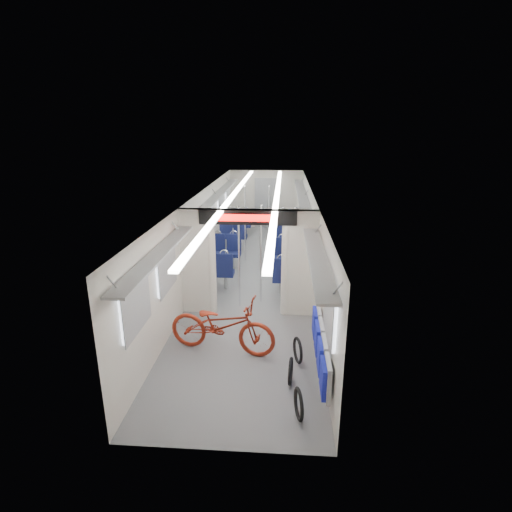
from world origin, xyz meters
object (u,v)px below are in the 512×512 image
at_px(bike_hoop_b, 291,373).
at_px(stanchion_near_left, 239,258).
at_px(bike_hoop_a, 299,405).
at_px(stanchion_far_right, 269,224).
at_px(seat_bay_near_right, 291,263).
at_px(stanchion_far_left, 245,224).
at_px(seat_bay_far_right, 289,229).
at_px(stanchion_near_right, 261,255).
at_px(bike_hoop_c, 298,352).
at_px(seat_bay_near_left, 221,258).
at_px(bicycle, 222,325).
at_px(flip_bench, 321,347).
at_px(seat_bay_far_left, 237,227).

xyz_separation_m(bike_hoop_b, stanchion_near_left, (-1.12, 2.85, 0.95)).
distance_m(bike_hoop_a, stanchion_near_left, 3.95).
bearing_deg(stanchion_near_left, stanchion_far_right, 81.14).
relative_size(seat_bay_near_right, stanchion_far_left, 0.86).
xyz_separation_m(bike_hoop_a, seat_bay_far_right, (-0.05, 8.76, 0.34)).
height_order(bike_hoop_b, stanchion_near_right, stanchion_near_right).
bearing_deg(seat_bay_far_right, stanchion_near_left, -102.86).
bearing_deg(bike_hoop_c, seat_bay_near_left, 115.71).
height_order(seat_bay_near_right, stanchion_far_left, stanchion_far_left).
bearing_deg(bicycle, flip_bench, -102.65).
distance_m(bike_hoop_a, seat_bay_near_right, 5.20).
bearing_deg(bicycle, seat_bay_near_left, 20.13).
relative_size(bike_hoop_a, seat_bay_far_left, 0.23).
height_order(flip_bench, stanchion_near_left, stanchion_near_left).
height_order(bike_hoop_b, stanchion_near_left, stanchion_near_left).
bearing_deg(stanchion_near_left, stanchion_far_left, 93.19).
height_order(seat_bay_near_left, seat_bay_far_right, seat_bay_far_right).
bearing_deg(bike_hoop_b, seat_bay_far_left, 102.45).
bearing_deg(stanchion_near_left, stanchion_near_right, 31.63).
distance_m(seat_bay_far_left, stanchion_far_right, 2.50).
height_order(bike_hoop_a, seat_bay_far_right, seat_bay_far_right).
relative_size(bicycle, stanchion_near_right, 0.86).
distance_m(bike_hoop_c, seat_bay_near_right, 3.79).
relative_size(bike_hoop_b, seat_bay_near_right, 0.23).
bearing_deg(seat_bay_near_left, seat_bay_near_right, -8.61).
xyz_separation_m(seat_bay_near_right, stanchion_far_right, (-0.65, 1.77, 0.62)).
distance_m(bike_hoop_c, stanchion_far_left, 5.77).
distance_m(bicycle, seat_bay_near_left, 3.82).
bearing_deg(bike_hoop_c, stanchion_far_right, 97.54).
xyz_separation_m(seat_bay_far_left, stanchion_far_right, (1.22, -2.09, 0.62)).
bearing_deg(bicycle, seat_bay_far_left, 15.74).
xyz_separation_m(bike_hoop_c, seat_bay_near_right, (-0.08, 3.78, 0.32)).
distance_m(flip_bench, seat_bay_far_left, 8.41).
height_order(seat_bay_far_left, stanchion_near_right, stanchion_near_right).
bearing_deg(stanchion_far_left, stanchion_near_right, -77.74).
height_order(seat_bay_far_left, stanchion_near_left, stanchion_near_left).
relative_size(seat_bay_far_left, stanchion_near_right, 0.87).
xyz_separation_m(bicycle, bike_hoop_a, (1.32, -1.70, -0.31)).
bearing_deg(seat_bay_near_left, bike_hoop_b, -68.71).
height_order(seat_bay_far_left, seat_bay_far_right, seat_bay_far_right).
height_order(stanchion_near_left, stanchion_near_right, same).
height_order(stanchion_near_right, stanchion_far_left, same).
xyz_separation_m(flip_bench, bike_hoop_a, (-0.36, -0.95, -0.37)).
relative_size(bike_hoop_b, seat_bay_far_right, 0.21).
xyz_separation_m(seat_bay_near_right, seat_bay_far_right, (-0.00, 3.57, 0.02)).
bearing_deg(stanchion_far_right, seat_bay_near_right, -69.86).
relative_size(flip_bench, bike_hoop_b, 4.75).
bearing_deg(bike_hoop_b, stanchion_far_left, 102.02).
bearing_deg(seat_bay_far_right, seat_bay_near_left, -119.66).
height_order(bike_hoop_c, stanchion_far_left, stanchion_far_left).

